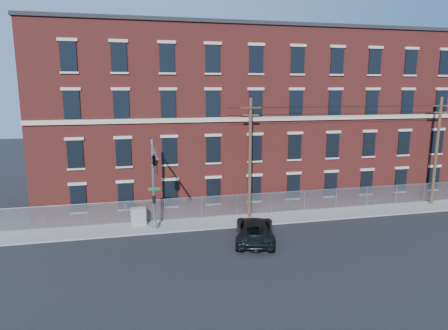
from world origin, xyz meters
TOP-DOWN VIEW (x-y plane):
  - ground at (0.00, 0.00)m, footprint 140.00×140.00m
  - sidewalk at (12.00, 5.00)m, footprint 65.00×3.00m
  - mill_building at (12.00, 13.93)m, footprint 55.30×14.32m
  - chain_link_fence at (12.00, 6.30)m, footprint 59.06×0.06m
  - traffic_signal_mast at (-6.00, 2.18)m, footprint 0.90×6.75m
  - utility_pole_near at (2.00, 5.60)m, footprint 1.80×0.28m
  - utility_pole_mid at (20.00, 5.60)m, footprint 1.80×0.28m
  - overhead_wires at (20.00, 5.60)m, footprint 40.00×0.62m
  - pickup_truck at (0.94, 0.64)m, footprint 4.19×6.34m
  - utility_cabinet at (-7.23, 5.47)m, footprint 1.23×0.73m

SIDE VIEW (x-z plane):
  - ground at x=0.00m, z-range 0.00..0.00m
  - sidewalk at x=12.00m, z-range 0.00..0.12m
  - pickup_truck at x=0.94m, z-range 0.00..1.62m
  - utility_cabinet at x=-7.23m, z-range 0.12..1.58m
  - chain_link_fence at x=12.00m, z-range 0.13..1.98m
  - utility_pole_near at x=2.00m, z-range 0.34..10.34m
  - utility_pole_mid at x=20.00m, z-range 0.34..10.34m
  - traffic_signal_mast at x=-6.00m, z-range 1.89..8.89m
  - mill_building at x=12.00m, z-range 0.00..16.30m
  - overhead_wires at x=20.00m, z-range 8.81..9.43m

